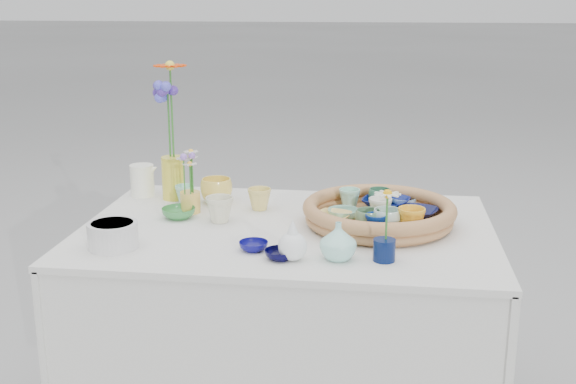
# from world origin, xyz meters

# --- Properties ---
(wicker_tray) EXTENTS (0.47, 0.47, 0.08)m
(wicker_tray) POSITION_xyz_m (0.28, 0.05, 0.80)
(wicker_tray) COLOR #9F6A3E
(wicker_tray) RESTS_ON display_table
(tray_ceramic_0) EXTENTS (0.19, 0.19, 0.04)m
(tray_ceramic_0) POSITION_xyz_m (0.30, 0.17, 0.80)
(tray_ceramic_0) COLOR #061056
(tray_ceramic_0) RESTS_ON wicker_tray
(tray_ceramic_1) EXTENTS (0.15, 0.15, 0.03)m
(tray_ceramic_1) POSITION_xyz_m (0.40, 0.09, 0.80)
(tray_ceramic_1) COLOR #0A0D37
(tray_ceramic_1) RESTS_ON wicker_tray
(tray_ceramic_2) EXTENTS (0.08, 0.08, 0.08)m
(tray_ceramic_2) POSITION_xyz_m (0.37, -0.06, 0.82)
(tray_ceramic_2) COLOR gold
(tray_ceramic_2) RESTS_ON wicker_tray
(tray_ceramic_3) EXTENTS (0.13, 0.13, 0.03)m
(tray_ceramic_3) POSITION_xyz_m (0.29, 0.06, 0.80)
(tray_ceramic_3) COLOR green
(tray_ceramic_3) RESTS_ON wicker_tray
(tray_ceramic_4) EXTENTS (0.10, 0.10, 0.06)m
(tray_ceramic_4) POSITION_xyz_m (0.25, -0.06, 0.81)
(tray_ceramic_4) COLOR #5C845C
(tray_ceramic_4) RESTS_ON wicker_tray
(tray_ceramic_5) EXTENTS (0.12, 0.12, 0.03)m
(tray_ceramic_5) POSITION_xyz_m (0.17, 0.05, 0.80)
(tray_ceramic_5) COLOR #81C1AF
(tray_ceramic_5) RESTS_ON wicker_tray
(tray_ceramic_6) EXTENTS (0.08, 0.08, 0.06)m
(tray_ceramic_6) POSITION_xyz_m (0.18, 0.16, 0.82)
(tray_ceramic_6) COLOR #97D8BC
(tray_ceramic_6) RESTS_ON wicker_tray
(tray_ceramic_7) EXTENTS (0.09, 0.09, 0.07)m
(tray_ceramic_7) POSITION_xyz_m (0.28, 0.05, 0.82)
(tray_ceramic_7) COLOR silver
(tray_ceramic_7) RESTS_ON wicker_tray
(tray_ceramic_8) EXTENTS (0.09, 0.09, 0.03)m
(tray_ceramic_8) POSITION_xyz_m (0.36, 0.22, 0.80)
(tray_ceramic_8) COLOR #8EC0F8
(tray_ceramic_8) RESTS_ON wicker_tray
(tray_ceramic_9) EXTENTS (0.08, 0.08, 0.06)m
(tray_ceramic_9) POSITION_xyz_m (0.27, -0.09, 0.81)
(tray_ceramic_9) COLOR navy
(tray_ceramic_9) RESTS_ON wicker_tray
(tray_ceramic_10) EXTENTS (0.13, 0.13, 0.03)m
(tray_ceramic_10) POSITION_xyz_m (0.14, 0.02, 0.80)
(tray_ceramic_10) COLOR #ECC263
(tray_ceramic_10) RESTS_ON wicker_tray
(tray_ceramic_11) EXTENTS (0.10, 0.10, 0.07)m
(tray_ceramic_11) POSITION_xyz_m (0.30, -0.06, 0.82)
(tray_ceramic_11) COLOR silver
(tray_ceramic_11) RESTS_ON wicker_tray
(tray_ceramic_12) EXTENTS (0.09, 0.09, 0.06)m
(tray_ceramic_12) POSITION_xyz_m (0.28, 0.20, 0.81)
(tray_ceramic_12) COLOR #387353
(tray_ceramic_12) RESTS_ON wicker_tray
(loose_ceramic_0) EXTENTS (0.12, 0.12, 0.09)m
(loose_ceramic_0) POSITION_xyz_m (-0.28, 0.23, 0.81)
(loose_ceramic_0) COLOR #EDCD54
(loose_ceramic_0) RESTS_ON display_table
(loose_ceramic_1) EXTENTS (0.10, 0.10, 0.07)m
(loose_ceramic_1) POSITION_xyz_m (-0.12, 0.17, 0.80)
(loose_ceramic_1) COLOR #DFCA66
(loose_ceramic_1) RESTS_ON display_table
(loose_ceramic_2) EXTENTS (0.13, 0.13, 0.03)m
(loose_ceramic_2) POSITION_xyz_m (-0.36, 0.04, 0.78)
(loose_ceramic_2) COLOR #358540
(loose_ceramic_2) RESTS_ON display_table
(loose_ceramic_3) EXTENTS (0.10, 0.10, 0.08)m
(loose_ceramic_3) POSITION_xyz_m (-0.22, 0.02, 0.81)
(loose_ceramic_3) COLOR beige
(loose_ceramic_3) RESTS_ON display_table
(loose_ceramic_4) EXTENTS (0.10, 0.10, 0.03)m
(loose_ceramic_4) POSITION_xyz_m (-0.06, -0.23, 0.78)
(loose_ceramic_4) COLOR #0C0961
(loose_ceramic_4) RESTS_ON display_table
(loose_ceramic_5) EXTENTS (0.07, 0.07, 0.06)m
(loose_ceramic_5) POSITION_xyz_m (-0.38, 0.21, 0.80)
(loose_ceramic_5) COLOR #98DEBD
(loose_ceramic_5) RESTS_ON display_table
(loose_ceramic_6) EXTENTS (0.10, 0.10, 0.03)m
(loose_ceramic_6) POSITION_xyz_m (0.02, -0.29, 0.78)
(loose_ceramic_6) COLOR black
(loose_ceramic_6) RESTS_ON display_table
(fluted_bowl) EXTENTS (0.18, 0.18, 0.07)m
(fluted_bowl) POSITION_xyz_m (-0.46, -0.26, 0.80)
(fluted_bowl) COLOR silver
(fluted_bowl) RESTS_ON display_table
(bud_vase_paleblue) EXTENTS (0.10, 0.10, 0.12)m
(bud_vase_paleblue) POSITION_xyz_m (0.05, -0.29, 0.83)
(bud_vase_paleblue) COLOR white
(bud_vase_paleblue) RESTS_ON display_table
(bud_vase_seafoam) EXTENTS (0.13, 0.13, 0.10)m
(bud_vase_seafoam) POSITION_xyz_m (0.17, -0.27, 0.82)
(bud_vase_seafoam) COLOR #A0E6D8
(bud_vase_seafoam) RESTS_ON display_table
(bud_vase_cobalt) EXTENTS (0.07, 0.07, 0.06)m
(bud_vase_cobalt) POSITION_xyz_m (0.30, -0.26, 0.80)
(bud_vase_cobalt) COLOR #06133F
(bud_vase_cobalt) RESTS_ON display_table
(single_daisy) EXTENTS (0.11, 0.11, 0.15)m
(single_daisy) POSITION_xyz_m (0.30, -0.26, 0.89)
(single_daisy) COLOR white
(single_daisy) RESTS_ON bud_vase_cobalt
(tall_vase_yellow) EXTENTS (0.08, 0.08, 0.15)m
(tall_vase_yellow) POSITION_xyz_m (-0.43, 0.26, 0.84)
(tall_vase_yellow) COLOR yellow
(tall_vase_yellow) RESTS_ON display_table
(gerbera) EXTENTS (0.13, 0.13, 0.33)m
(gerbera) POSITION_xyz_m (-0.43, 0.26, 1.07)
(gerbera) COLOR #E93B05
(gerbera) RESTS_ON tall_vase_yellow
(hydrangea) EXTENTS (0.11, 0.11, 0.30)m
(hydrangea) POSITION_xyz_m (-0.44, 0.27, 1.02)
(hydrangea) COLOR #4B2C9F
(hydrangea) RESTS_ON tall_vase_yellow
(white_pitcher) EXTENTS (0.14, 0.12, 0.11)m
(white_pitcher) POSITION_xyz_m (-0.56, 0.29, 0.82)
(white_pitcher) COLOR white
(white_pitcher) RESTS_ON display_table
(daisy_cup) EXTENTS (0.07, 0.07, 0.07)m
(daisy_cup) POSITION_xyz_m (-0.33, 0.11, 0.80)
(daisy_cup) COLOR #F2C050
(daisy_cup) RESTS_ON display_table
(daisy_posy) EXTENTS (0.09, 0.09, 0.14)m
(daisy_posy) POSITION_xyz_m (-0.33, 0.09, 0.91)
(daisy_posy) COLOR silver
(daisy_posy) RESTS_ON daisy_cup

